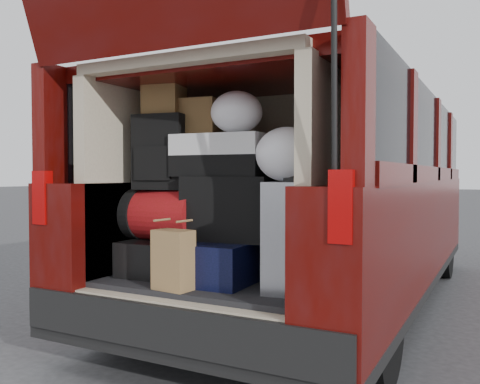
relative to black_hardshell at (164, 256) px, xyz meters
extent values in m
plane|color=#323234|center=(0.39, -0.17, -0.65)|extent=(80.00, 80.00, 0.00)
cylinder|color=black|center=(-0.43, 0.23, -0.33)|extent=(0.24, 0.64, 0.64)
cylinder|color=black|center=(1.21, 0.23, -0.33)|extent=(0.24, 0.64, 0.64)
cylinder|color=black|center=(-0.43, 3.53, -0.33)|extent=(0.24, 0.64, 0.64)
cylinder|color=black|center=(1.21, 3.53, -0.33)|extent=(0.24, 0.64, 0.64)
cube|color=black|center=(0.39, 1.91, -0.39)|extent=(1.90, 4.85, 0.08)
cube|color=#4E0501|center=(-0.40, 1.91, 0.05)|extent=(0.33, 4.85, 0.80)
cube|color=#4E0501|center=(1.17, 1.91, 0.05)|extent=(0.33, 4.85, 0.80)
cube|color=#4E0501|center=(0.39, 1.91, 1.08)|extent=(1.82, 4.46, 0.10)
cube|color=black|center=(-0.49, 1.81, 0.79)|extent=(0.12, 4.25, 0.68)
cube|color=black|center=(1.27, 1.81, 0.79)|extent=(0.12, 4.25, 0.68)
cube|color=black|center=(0.39, -0.46, -0.25)|extent=(1.86, 0.16, 0.22)
cube|color=#990505|center=(-0.47, -0.50, 0.37)|extent=(0.10, 0.06, 0.30)
cube|color=#990505|center=(1.25, -0.50, 0.37)|extent=(0.10, 0.06, 0.30)
cube|color=black|center=(0.39, 0.11, -0.13)|extent=(1.24, 1.05, 0.06)
cube|color=#C2B695|center=(-0.27, 0.11, 0.47)|extent=(0.08, 1.05, 1.15)
cube|color=#C2B695|center=(1.05, 0.11, 0.47)|extent=(0.08, 1.05, 1.15)
cube|color=#C2B695|center=(0.39, 0.66, 0.47)|extent=(1.34, 0.06, 1.15)
cube|color=#C2B695|center=(0.39, 0.11, 1.08)|extent=(1.34, 1.05, 0.06)
cylinder|color=black|center=(1.23, -0.57, 1.00)|extent=(0.02, 0.90, 0.76)
cube|color=black|center=(0.39, 0.11, -0.38)|extent=(1.24, 1.05, 0.55)
cube|color=black|center=(0.00, 0.00, 0.00)|extent=(0.41, 0.54, 0.21)
cube|color=black|center=(0.41, -0.04, 0.01)|extent=(0.44, 0.53, 0.23)
cube|color=silver|center=(0.86, -0.07, 0.18)|extent=(0.28, 0.40, 0.56)
cube|color=#9D7247|center=(0.31, -0.34, 0.05)|extent=(0.22, 0.15, 0.31)
cube|color=#A00E1A|center=(0.03, -0.03, 0.25)|extent=(0.48, 0.32, 0.30)
cube|color=black|center=(0.45, 0.02, 0.30)|extent=(0.53, 0.35, 0.36)
cube|color=black|center=(0.01, -0.03, 0.63)|extent=(0.34, 0.24, 0.45)
cube|color=silver|center=(0.39, 0.02, 0.61)|extent=(0.55, 0.31, 0.24)
cube|color=brown|center=(0.00, 0.01, 0.95)|extent=(0.25, 0.22, 0.20)
cube|color=brown|center=(0.21, 0.09, 0.84)|extent=(0.25, 0.21, 0.22)
ellipsoid|color=white|center=(0.49, 0.01, 0.84)|extent=(0.34, 0.32, 0.24)
ellipsoid|color=white|center=(0.83, -0.08, 0.60)|extent=(0.35, 0.33, 0.28)
camera|label=1|loc=(1.83, -2.51, 0.50)|focal=38.00mm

